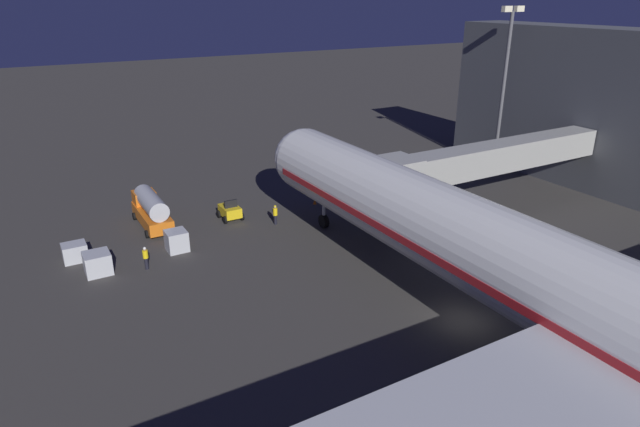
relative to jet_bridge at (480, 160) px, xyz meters
The scene contains 12 objects.
ground_plane 19.25m from the jet_bridge, 43.03° to the left, with size 320.00×320.00×0.00m, color #383533.
jet_bridge is the anchor object (origin of this frame).
apron_floodlight_mast 15.86m from the jet_bridge, 143.03° to the right, with size 2.90×0.50×18.15m.
baggage_tug_spare 23.15m from the jet_bridge, 28.47° to the right, with size 1.86×2.32×1.95m.
fuel_tanker 29.72m from the jet_bridge, 25.88° to the right, with size 2.46×6.68×3.15m.
baggage_container_near_belt 27.36m from the jet_bridge, 14.41° to the right, with size 1.62×1.66×1.68m, color #B7BABF.
baggage_container_mid_row 33.15m from the jet_bridge, 10.16° to the right, with size 1.85×1.84×1.63m, color #B7BABF.
baggage_container_spare 34.97m from the jet_bridge, 14.84° to the right, with size 1.78×1.52×1.40m, color #B7BABF.
ground_crew_near_nose_gear 19.03m from the jet_bridge, 24.19° to the right, with size 0.40×0.40×1.84m.
ground_crew_by_belt_loader 29.76m from the jet_bridge, ahead, with size 0.40×0.40×1.82m.
traffic_cone_nose_port 16.12m from the jet_bridge, 42.29° to the right, with size 0.36×0.36×0.55m, color orange.
traffic_cone_nose_starboard 19.46m from the jet_bridge, 33.21° to the right, with size 0.36×0.36×0.55m, color orange.
Camera 1 is at (22.77, 21.16, 19.29)m, focal length 30.79 mm.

